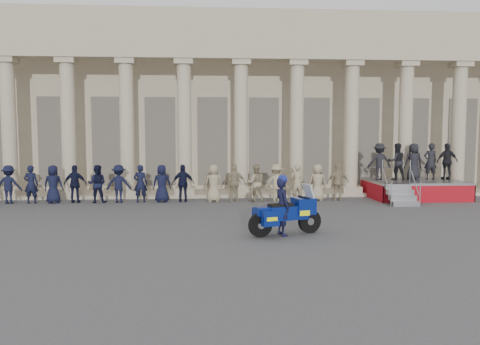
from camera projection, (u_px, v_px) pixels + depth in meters
The scene contains 6 objects.
ground at pixel (216, 233), 13.79m from camera, with size 90.00×90.00×0.00m, color #424244.
building at pixel (212, 107), 28.08m from camera, with size 40.00×12.50×9.00m.
officer_rank at pixel (118, 184), 19.89m from camera, with size 19.59×0.61×1.61m.
reviewing_stand at pixel (409, 169), 21.24m from camera, with size 4.23×3.95×2.50m.
motorcycle at pixel (286, 213), 13.52m from camera, with size 2.22×1.21×1.46m.
rider at pixel (282, 205), 13.45m from camera, with size 0.56×0.70×1.76m.
Camera 1 is at (-0.21, -13.61, 2.92)m, focal length 35.00 mm.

